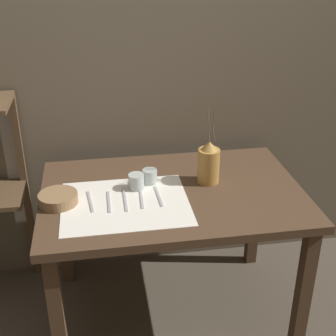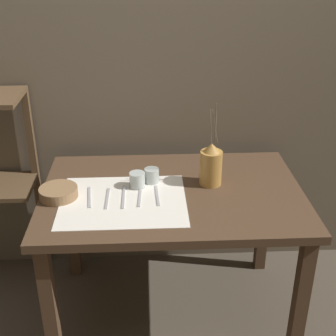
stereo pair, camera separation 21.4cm
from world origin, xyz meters
The scene contains 13 objects.
ground_plane centered at (0.00, 0.00, 0.00)m, with size 12.00×12.00×0.00m, color brown.
stone_wall_back centered at (0.00, 0.52, 1.20)m, with size 7.00×0.06×2.40m.
wooden_table centered at (0.00, 0.00, 0.64)m, with size 1.22×0.82×0.74m.
linen_cloth centered at (-0.23, -0.08, 0.74)m, with size 0.57×0.46×0.00m.
pitcher_with_flowers centered at (0.19, 0.06, 0.84)m, with size 0.11×0.11×0.42m.
wooden_bowl centered at (-0.52, -0.04, 0.76)m, with size 0.17×0.17×0.05m.
glass_tumbler_near centered at (-0.16, 0.04, 0.78)m, with size 0.07×0.07×0.07m.
glass_tumbler_far centered at (-0.09, 0.09, 0.78)m, with size 0.07×0.07×0.07m.
fork_outer centered at (-0.38, -0.05, 0.74)m, with size 0.03×0.19×0.00m.
knife_center centered at (-0.30, -0.06, 0.74)m, with size 0.01×0.19×0.00m.
spoon_outer centered at (-0.23, -0.01, 0.74)m, with size 0.02×0.20×0.02m.
spoon_inner centered at (-0.15, 0.00, 0.74)m, with size 0.03×0.20×0.02m.
fork_inner centered at (-0.07, -0.05, 0.74)m, with size 0.02×0.19×0.00m.
Camera 2 is at (-0.12, -1.91, 1.81)m, focal length 50.00 mm.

